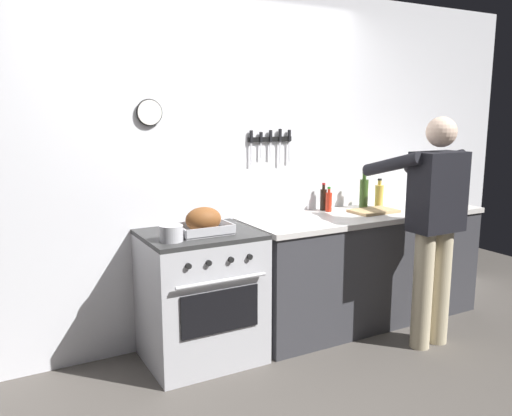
{
  "coord_description": "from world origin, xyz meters",
  "views": [
    {
      "loc": [
        -1.54,
        -2.18,
        1.7
      ],
      "look_at": [
        0.13,
        0.85,
        1.06
      ],
      "focal_mm": 36.83,
      "sensor_mm": 36.0,
      "label": 1
    }
  ],
  "objects_px": {
    "bottle_hot_sauce": "(329,201)",
    "bottle_olive_oil": "(364,193)",
    "person_cook": "(434,218)",
    "cutting_board": "(374,211)",
    "saucepan": "(171,233)",
    "bottle_cooking_oil": "(379,195)",
    "stove": "(201,296)",
    "bottle_soy_sauce": "(323,199)",
    "roasting_pan": "(203,222)"
  },
  "relations": [
    {
      "from": "cutting_board",
      "to": "bottle_olive_oil",
      "type": "bearing_deg",
      "value": 74.73
    },
    {
      "from": "stove",
      "to": "bottle_olive_oil",
      "type": "distance_m",
      "value": 1.66
    },
    {
      "from": "roasting_pan",
      "to": "bottle_soy_sauce",
      "type": "height_order",
      "value": "bottle_soy_sauce"
    },
    {
      "from": "bottle_olive_oil",
      "to": "bottle_hot_sauce",
      "type": "xyz_separation_m",
      "value": [
        -0.35,
        0.01,
        -0.05
      ]
    },
    {
      "from": "roasting_pan",
      "to": "bottle_hot_sauce",
      "type": "xyz_separation_m",
      "value": [
        1.19,
        0.22,
        0.0
      ]
    },
    {
      "from": "person_cook",
      "to": "cutting_board",
      "type": "height_order",
      "value": "person_cook"
    },
    {
      "from": "bottle_olive_oil",
      "to": "bottle_soy_sauce",
      "type": "xyz_separation_m",
      "value": [
        -0.35,
        0.08,
        -0.04
      ]
    },
    {
      "from": "bottle_cooking_oil",
      "to": "bottle_soy_sauce",
      "type": "height_order",
      "value": "bottle_cooking_oil"
    },
    {
      "from": "bottle_soy_sauce",
      "to": "stove",
      "type": "bearing_deg",
      "value": -168.38
    },
    {
      "from": "person_cook",
      "to": "bottle_cooking_oil",
      "type": "distance_m",
      "value": 0.73
    },
    {
      "from": "cutting_board",
      "to": "bottle_olive_oil",
      "type": "distance_m",
      "value": 0.22
    },
    {
      "from": "saucepan",
      "to": "bottle_cooking_oil",
      "type": "xyz_separation_m",
      "value": [
        1.93,
        0.28,
        0.05
      ]
    },
    {
      "from": "person_cook",
      "to": "bottle_hot_sauce",
      "type": "relative_size",
      "value": 8.31
    },
    {
      "from": "bottle_soy_sauce",
      "to": "roasting_pan",
      "type": "bearing_deg",
      "value": -166.0
    },
    {
      "from": "stove",
      "to": "saucepan",
      "type": "distance_m",
      "value": 0.58
    },
    {
      "from": "bottle_hot_sauce",
      "to": "bottle_olive_oil",
      "type": "bearing_deg",
      "value": -1.94
    },
    {
      "from": "bottle_soy_sauce",
      "to": "person_cook",
      "type": "bearing_deg",
      "value": -66.86
    },
    {
      "from": "stove",
      "to": "person_cook",
      "type": "distance_m",
      "value": 1.73
    },
    {
      "from": "bottle_olive_oil",
      "to": "bottle_soy_sauce",
      "type": "distance_m",
      "value": 0.36
    },
    {
      "from": "saucepan",
      "to": "bottle_hot_sauce",
      "type": "relative_size",
      "value": 0.74
    },
    {
      "from": "person_cook",
      "to": "bottle_olive_oil",
      "type": "bearing_deg",
      "value": 14.4
    },
    {
      "from": "stove",
      "to": "person_cook",
      "type": "relative_size",
      "value": 0.54
    },
    {
      "from": "person_cook",
      "to": "cutting_board",
      "type": "distance_m",
      "value": 0.57
    },
    {
      "from": "stove",
      "to": "bottle_cooking_oil",
      "type": "xyz_separation_m",
      "value": [
        1.68,
        0.13,
        0.55
      ]
    },
    {
      "from": "cutting_board",
      "to": "bottle_cooking_oil",
      "type": "bearing_deg",
      "value": 39.0
    },
    {
      "from": "person_cook",
      "to": "bottle_hot_sauce",
      "type": "height_order",
      "value": "person_cook"
    },
    {
      "from": "saucepan",
      "to": "cutting_board",
      "type": "height_order",
      "value": "saucepan"
    },
    {
      "from": "person_cook",
      "to": "bottle_olive_oil",
      "type": "xyz_separation_m",
      "value": [
        -0.0,
        0.75,
        0.08
      ]
    },
    {
      "from": "saucepan",
      "to": "bottle_soy_sauce",
      "type": "height_order",
      "value": "bottle_soy_sauce"
    },
    {
      "from": "bottle_soy_sauce",
      "to": "bottle_hot_sauce",
      "type": "bearing_deg",
      "value": -88.52
    },
    {
      "from": "cutting_board",
      "to": "bottle_soy_sauce",
      "type": "height_order",
      "value": "bottle_soy_sauce"
    },
    {
      "from": "cutting_board",
      "to": "bottle_hot_sauce",
      "type": "xyz_separation_m",
      "value": [
        -0.3,
        0.2,
        0.07
      ]
    },
    {
      "from": "cutting_board",
      "to": "bottle_cooking_oil",
      "type": "distance_m",
      "value": 0.26
    },
    {
      "from": "stove",
      "to": "bottle_cooking_oil",
      "type": "relative_size",
      "value": 3.74
    },
    {
      "from": "person_cook",
      "to": "bottle_cooking_oil",
      "type": "xyz_separation_m",
      "value": [
        0.14,
        0.72,
        0.05
      ]
    },
    {
      "from": "roasting_pan",
      "to": "stove",
      "type": "bearing_deg",
      "value": 98.91
    },
    {
      "from": "saucepan",
      "to": "bottle_soy_sauce",
      "type": "bearing_deg",
      "value": 15.05
    },
    {
      "from": "person_cook",
      "to": "stove",
      "type": "bearing_deg",
      "value": 83.28
    },
    {
      "from": "roasting_pan",
      "to": "bottle_olive_oil",
      "type": "relative_size",
      "value": 1.16
    },
    {
      "from": "roasting_pan",
      "to": "cutting_board",
      "type": "xyz_separation_m",
      "value": [
        1.48,
        0.03,
        -0.07
      ]
    },
    {
      "from": "bottle_soy_sauce",
      "to": "bottle_cooking_oil",
      "type": "bearing_deg",
      "value": -12.78
    },
    {
      "from": "bottle_soy_sauce",
      "to": "bottle_hot_sauce",
      "type": "height_order",
      "value": "bottle_soy_sauce"
    },
    {
      "from": "cutting_board",
      "to": "bottle_soy_sauce",
      "type": "relative_size",
      "value": 1.61
    },
    {
      "from": "bottle_olive_oil",
      "to": "bottle_hot_sauce",
      "type": "bearing_deg",
      "value": 178.06
    },
    {
      "from": "person_cook",
      "to": "saucepan",
      "type": "relative_size",
      "value": 11.22
    },
    {
      "from": "saucepan",
      "to": "bottle_olive_oil",
      "type": "relative_size",
      "value": 0.49
    },
    {
      "from": "cutting_board",
      "to": "bottle_soy_sauce",
      "type": "xyz_separation_m",
      "value": [
        -0.3,
        0.27,
        0.08
      ]
    },
    {
      "from": "bottle_cooking_oil",
      "to": "bottle_hot_sauce",
      "type": "relative_size",
      "value": 1.2
    },
    {
      "from": "bottle_cooking_oil",
      "to": "bottle_hot_sauce",
      "type": "height_order",
      "value": "bottle_cooking_oil"
    },
    {
      "from": "saucepan",
      "to": "bottle_olive_oil",
      "type": "height_order",
      "value": "bottle_olive_oil"
    }
  ]
}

